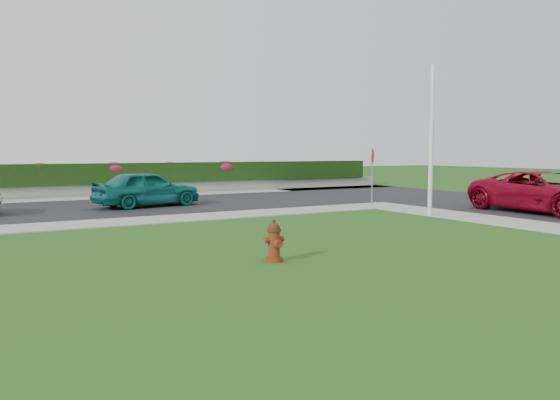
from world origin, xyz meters
TOP-DOWN VIEW (x-y plane):
  - ground at (0.00, 0.00)m, footprint 120.00×120.00m
  - street_far at (-5.00, 14.00)m, footprint 26.00×8.00m
  - sidewalk_far at (-6.00, 9.00)m, footprint 24.00×2.00m
  - curb_corner at (7.00, 9.00)m, footprint 2.00×2.00m
  - sidewalk_beyond at (-1.00, 19.00)m, footprint 34.00×2.00m
  - retaining_wall at (-1.00, 20.50)m, footprint 34.00×0.40m
  - hedge at (-1.00, 20.60)m, footprint 32.00×0.90m
  - fire_hydrant at (-2.75, 0.99)m, footprint 0.45×0.42m
  - suv_red at (10.36, 3.67)m, footprint 2.83×5.71m
  - sedan_teal at (-1.80, 13.38)m, footprint 4.61×2.50m
  - utility_pole at (6.09, 5.25)m, footprint 0.16×0.16m
  - stop_sign at (6.85, 9.38)m, footprint 0.54×0.43m
  - flower_clump_c at (-5.06, 20.50)m, footprint 1.08×0.70m
  - flower_clump_d at (-1.44, 20.50)m, footprint 1.28×0.82m
  - flower_clump_e at (1.58, 20.50)m, footprint 1.07×0.69m
  - flower_clump_f at (4.92, 20.50)m, footprint 1.33×0.86m

SIDE VIEW (x-z plane):
  - ground at x=0.00m, z-range 0.00..0.00m
  - street_far at x=-5.00m, z-range 0.00..0.04m
  - sidewalk_far at x=-6.00m, z-range 0.00..0.04m
  - curb_corner at x=7.00m, z-range 0.00..0.04m
  - sidewalk_beyond at x=-1.00m, z-range 0.00..0.04m
  - retaining_wall at x=-1.00m, z-range 0.00..0.60m
  - fire_hydrant at x=-2.75m, z-range -0.02..0.86m
  - sedan_teal at x=-1.80m, z-range 0.04..1.53m
  - suv_red at x=10.36m, z-range 0.04..1.59m
  - hedge at x=-1.00m, z-range 0.60..1.70m
  - flower_clump_f at x=4.92m, z-range 1.10..1.77m
  - flower_clump_d at x=-1.44m, z-range 1.13..1.77m
  - flower_clump_c at x=-5.06m, z-range 1.21..1.76m
  - flower_clump_e at x=1.58m, z-range 1.22..1.76m
  - stop_sign at x=6.85m, z-range 0.59..3.06m
  - utility_pole at x=6.09m, z-range 0.00..5.35m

